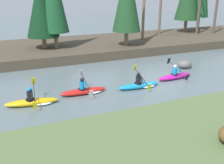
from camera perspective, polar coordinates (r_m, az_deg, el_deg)
The scene contains 12 objects.
ground_plane at distance 17.35m, azimuth 10.53°, elevation 0.02°, with size 90.00×90.00×0.00m, color slate.
riverbank_far at distance 26.23m, azimuth -1.81°, elevation 8.00°, with size 44.00×8.75×0.78m.
conifer_tree_far_left at distance 23.47m, azimuth -15.18°, elevation 15.57°, with size 2.74×2.74×6.04m.
bare_tree_upstream at distance 26.93m, azimuth 6.86°, elevation 14.85°, with size 3.18×3.15×5.74m.
bare_tree_mid_upstream at distance 30.98m, azimuth 10.55°, elevation 16.72°, with size 4.03×3.98×7.36m.
bare_tree_mid_downstream at distance 31.72m, azimuth 18.52°, elevation 15.92°, with size 3.90×3.85×7.10m.
bare_tree_downstream at distance 32.83m, azimuth 21.87°, elevation 15.76°, with size 3.98×3.93×7.25m.
kayaker_lead at distance 18.07m, azimuth 13.59°, elevation 1.34°, with size 2.79×2.07×1.20m.
kayaker_middle at distance 16.08m, azimuth 6.21°, elevation -0.61°, with size 2.77×2.06×1.20m.
kayaker_trailing at distance 15.17m, azimuth -5.86°, elevation -1.88°, with size 2.77×2.06×1.20m.
kayaker_far_back at distance 14.30m, azimuth -16.65°, elevation -4.06°, with size 2.79×2.07×1.20m.
boulder_midstream at distance 20.65m, azimuth 15.55°, elevation 3.75°, with size 1.11×0.87×0.62m.
Camera 1 is at (-9.07, -13.60, 5.81)m, focal length 42.00 mm.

